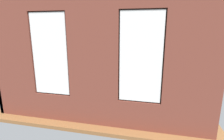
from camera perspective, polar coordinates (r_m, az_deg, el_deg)
name	(u,v)px	position (r m, az deg, el deg)	size (l,w,h in m)	color
ground_plane	(114,92)	(7.08, 0.81, -7.30)	(6.41, 5.76, 0.10)	brown
brick_wall_with_windows	(93,62)	(4.29, -6.14, 2.53)	(5.81, 0.30, 3.37)	brown
white_wall_right	(45,48)	(7.62, -21.15, 6.71)	(0.10, 4.76, 3.37)	silver
couch_by_window	(107,102)	(5.24, -1.67, -10.53)	(1.98, 0.87, 0.80)	black
couch_left	(172,86)	(7.03, 19.06, -4.94)	(0.88, 2.04, 0.80)	black
coffee_table	(113,83)	(6.82, 0.30, -4.37)	(1.32, 0.82, 0.42)	tan
cup_ceramic	(102,81)	(6.77, -3.20, -3.59)	(0.09, 0.09, 0.11)	silver
candle_jar	(109,80)	(6.93, -0.85, -3.26)	(0.08, 0.08, 0.09)	#B7333D
table_plant_small	(115,81)	(6.64, 0.90, -3.51)	(0.11, 0.11, 0.18)	#9E5638
remote_silver	(123,81)	(6.87, 3.51, -3.72)	(0.05, 0.17, 0.02)	#B2B2B7
remote_black	(113,82)	(6.80, 0.30, -3.87)	(0.05, 0.17, 0.02)	black
media_console	(49,85)	(7.45, -19.79, -4.63)	(1.21, 0.42, 0.50)	black
tv_flatscreen	(48,70)	(7.29, -20.17, 0.05)	(1.07, 0.20, 0.75)	black
papasan_chair	(111,71)	(8.49, -0.36, -0.32)	(1.07, 1.07, 0.68)	olive
potted_plant_mid_room_small	(139,78)	(7.90, 8.66, -2.48)	(0.30, 0.30, 0.48)	gray
potted_plant_beside_window_right	(52,93)	(5.75, -19.12, -7.13)	(0.57, 0.57, 0.77)	beige
potted_plant_corner_near_left	(173,66)	(8.59, 19.22, 1.16)	(0.98, 0.89, 1.40)	beige
potted_plant_by_left_couch	(160,76)	(8.41, 15.37, -1.76)	(0.25, 0.25, 0.51)	#47423D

